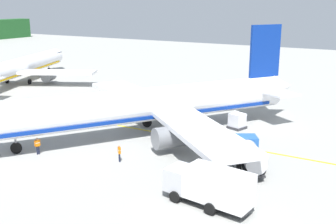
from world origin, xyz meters
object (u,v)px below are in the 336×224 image
Objects in this scene: service_truck_baggage at (209,185)px; airliner_mid_apron at (19,67)px; airliner_foreground at (148,105)px; service_truck_fuel at (249,154)px; crew_marshaller at (38,145)px; crew_loader_left at (119,152)px; cargo_container_near at (237,121)px.

airliner_mid_apron is at bearing 62.57° from service_truck_baggage.
airliner_foreground is 1.06× the size of airliner_mid_apron.
airliner_mid_apron is 56.46m from service_truck_baggage.
service_truck_fuel is (-17.67, -50.24, -1.50)m from airliner_mid_apron.
crew_marshaller is (1.25, 19.06, -0.62)m from service_truck_baggage.
crew_marshaller is 8.49m from crew_loader_left.
service_truck_baggage is at bearing -132.82° from airliner_foreground.
crew_loader_left is at bearing 159.39° from cargo_container_near.
crew_loader_left is (3.74, 10.94, -0.66)m from service_truck_baggage.
airliner_foreground is at bearing -110.54° from airliner_mid_apron.
service_truck_fuel is 12.00m from crew_loader_left.
crew_marshaller is 1.03× the size of crew_loader_left.
cargo_container_near is (-6.73, -45.00, -1.97)m from airliner_mid_apron.
crew_marshaller is at bearing 86.25° from service_truck_baggage.
airliner_foreground is 8.99m from crew_loader_left.
airliner_foreground is at bearing 73.97° from service_truck_fuel.
airliner_mid_apron reaches higher than cargo_container_near.
crew_marshaller reaches higher than crew_loader_left.
cargo_container_near is 16.59m from crew_loader_left.
airliner_foreground is 5.91× the size of service_truck_fuel.
service_truck_baggage is at bearing -117.43° from airliner_mid_apron.
crew_loader_left is at bearing 71.14° from service_truck_baggage.
airliner_foreground is at bearing -28.76° from crew_marshaller.
crew_marshaller is at bearing 142.25° from cargo_container_near.
service_truck_fuel is 8.33m from service_truck_baggage.
airliner_mid_apron is 19.77× the size of crew_marshaller.
service_truck_baggage is 19.11m from crew_marshaller.
crew_marshaller is (-18.02, 13.96, 0.10)m from cargo_container_near.
service_truck_fuel is 3.53× the size of crew_marshaller.
crew_loader_left is (-4.59, 11.08, -0.41)m from service_truck_fuel.
service_truck_baggage is 3.15× the size of cargo_container_near.
airliner_mid_apron reaches higher than service_truck_fuel.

